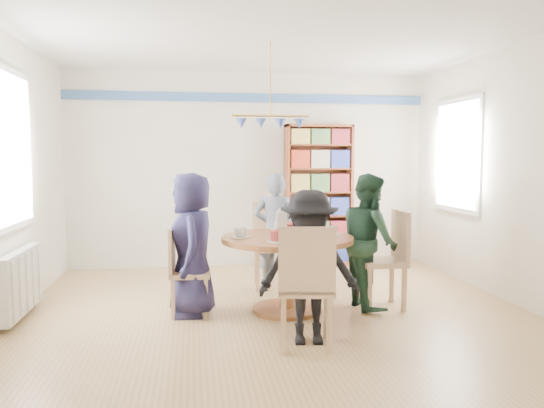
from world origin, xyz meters
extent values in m
plane|color=tan|center=(0.00, 0.00, 0.00)|extent=(5.00, 5.00, 0.00)
plane|color=white|center=(0.00, 0.00, 2.70)|extent=(5.00, 5.00, 0.00)
plane|color=white|center=(0.00, 2.50, 1.35)|extent=(5.00, 0.00, 5.00)
plane|color=white|center=(0.00, -2.50, 1.35)|extent=(5.00, 0.00, 5.00)
plane|color=white|center=(2.50, 0.00, 1.35)|extent=(0.00, 5.00, 5.00)
cube|color=#33548C|center=(0.00, 2.48, 2.35)|extent=(5.00, 0.02, 0.12)
cube|color=white|center=(-2.48, 0.30, 1.60)|extent=(0.03, 1.32, 1.52)
cube|color=white|center=(-2.46, 0.30, 1.60)|extent=(0.01, 1.20, 1.40)
cube|color=white|center=(2.48, 1.30, 1.55)|extent=(0.03, 1.12, 1.42)
cube|color=white|center=(2.46, 1.30, 1.55)|extent=(0.01, 1.00, 1.30)
cylinder|color=gold|center=(0.00, 0.50, 2.33)|extent=(0.01, 0.01, 0.75)
cylinder|color=gold|center=(0.00, 0.50, 1.95)|extent=(0.80, 0.02, 0.02)
cone|color=#465FC4|center=(-0.30, 0.50, 1.87)|extent=(0.11, 0.11, 0.10)
cone|color=#465FC4|center=(-0.10, 0.50, 1.87)|extent=(0.11, 0.11, 0.10)
cone|color=#465FC4|center=(0.10, 0.50, 1.87)|extent=(0.11, 0.11, 0.10)
cone|color=#465FC4|center=(0.30, 0.50, 1.87)|extent=(0.11, 0.11, 0.10)
cube|color=silver|center=(-2.42, 0.30, 0.35)|extent=(0.10, 1.00, 0.60)
cube|color=silver|center=(-2.36, -0.10, 0.35)|extent=(0.02, 0.06, 0.56)
cube|color=silver|center=(-2.36, 0.10, 0.35)|extent=(0.02, 0.06, 0.56)
cube|color=silver|center=(-2.36, 0.30, 0.35)|extent=(0.02, 0.06, 0.56)
cube|color=silver|center=(-2.36, 0.50, 0.35)|extent=(0.02, 0.06, 0.56)
cube|color=silver|center=(-2.36, 0.70, 0.35)|extent=(0.02, 0.06, 0.56)
cylinder|color=brown|center=(0.12, 0.16, 0.72)|extent=(1.30, 1.30, 0.05)
cylinder|color=brown|center=(0.12, 0.16, 0.35)|extent=(0.16, 0.16, 0.70)
cylinder|color=brown|center=(0.12, 0.16, 0.02)|extent=(0.70, 0.70, 0.04)
cube|color=tan|center=(-0.83, 0.18, 0.41)|extent=(0.40, 0.40, 0.05)
cube|color=tan|center=(-1.01, 0.19, 0.63)|extent=(0.06, 0.38, 0.45)
cube|color=tan|center=(-0.69, 0.01, 0.19)|extent=(0.04, 0.04, 0.39)
cube|color=tan|center=(-0.67, 0.32, 0.19)|extent=(0.04, 0.04, 0.39)
cube|color=tan|center=(-1.00, 0.03, 0.19)|extent=(0.04, 0.04, 0.39)
cube|color=tan|center=(-0.98, 0.34, 0.19)|extent=(0.04, 0.04, 0.39)
cube|color=tan|center=(1.08, 0.14, 0.47)|extent=(0.45, 0.45, 0.05)
cube|color=tan|center=(1.28, 0.14, 0.73)|extent=(0.05, 0.44, 0.52)
cube|color=tan|center=(0.91, 0.32, 0.22)|extent=(0.04, 0.04, 0.45)
cube|color=tan|center=(0.90, -0.03, 0.22)|extent=(0.04, 0.04, 0.45)
cube|color=tan|center=(1.26, 0.32, 0.22)|extent=(0.04, 0.04, 0.45)
cube|color=tan|center=(1.25, -0.04, 0.22)|extent=(0.04, 0.04, 0.45)
cube|color=tan|center=(0.11, 1.13, 0.47)|extent=(0.47, 0.47, 0.05)
cube|color=tan|center=(0.13, 1.33, 0.73)|extent=(0.44, 0.08, 0.52)
cube|color=tan|center=(-0.08, 0.97, 0.23)|extent=(0.05, 0.05, 0.45)
cube|color=tan|center=(0.28, 0.94, 0.23)|extent=(0.05, 0.05, 0.45)
cube|color=tan|center=(-0.05, 1.32, 0.23)|extent=(0.05, 0.05, 0.45)
cube|color=tan|center=(0.30, 1.29, 0.23)|extent=(0.05, 0.05, 0.45)
cube|color=tan|center=(0.09, -0.83, 0.47)|extent=(0.51, 0.51, 0.05)
cube|color=tan|center=(0.06, -1.02, 0.73)|extent=(0.44, 0.12, 0.52)
cube|color=tan|center=(0.30, -0.68, 0.23)|extent=(0.05, 0.05, 0.45)
cube|color=tan|center=(-0.06, -0.62, 0.23)|extent=(0.05, 0.05, 0.45)
cube|color=tan|center=(0.24, -1.03, 0.23)|extent=(0.05, 0.05, 0.45)
cube|color=tan|center=(-0.12, -0.97, 0.23)|extent=(0.05, 0.05, 0.45)
imported|color=#1C1B3C|center=(-0.81, 0.18, 0.69)|extent=(0.45, 0.68, 1.38)
imported|color=#193325|center=(0.97, 0.19, 0.68)|extent=(0.57, 0.70, 1.37)
imported|color=gray|center=(0.14, 1.06, 0.67)|extent=(0.56, 0.45, 1.35)
imported|color=black|center=(0.13, -0.76, 0.63)|extent=(0.86, 0.56, 1.26)
cube|color=brown|center=(0.50, 2.34, 0.99)|extent=(0.04, 0.28, 1.98)
cube|color=brown|center=(1.41, 2.34, 0.99)|extent=(0.04, 0.28, 1.98)
cube|color=brown|center=(0.96, 2.34, 1.96)|extent=(0.94, 0.28, 0.04)
cube|color=brown|center=(0.96, 2.34, 0.03)|extent=(0.94, 0.28, 0.06)
cube|color=brown|center=(0.96, 2.47, 0.99)|extent=(0.94, 0.02, 1.98)
cube|color=brown|center=(0.96, 2.34, 0.38)|extent=(0.89, 0.26, 0.02)
cube|color=brown|center=(0.96, 2.34, 0.71)|extent=(0.89, 0.26, 0.02)
cube|color=brown|center=(0.96, 2.34, 1.04)|extent=(0.89, 0.26, 0.02)
cube|color=brown|center=(0.96, 2.34, 1.37)|extent=(0.89, 0.26, 0.02)
cube|color=brown|center=(0.96, 2.34, 1.70)|extent=(0.89, 0.26, 0.02)
cube|color=#A22E19|center=(0.67, 2.32, 0.18)|extent=(0.26, 0.21, 0.25)
cube|color=beige|center=(0.96, 2.32, 0.18)|extent=(0.26, 0.21, 0.25)
cube|color=navy|center=(1.24, 2.32, 0.18)|extent=(0.26, 0.21, 0.25)
cube|color=#D5BD55|center=(0.67, 2.32, 0.51)|extent=(0.26, 0.21, 0.25)
cube|color=#4C7641|center=(0.96, 2.32, 0.51)|extent=(0.26, 0.21, 0.25)
cube|color=maroon|center=(1.24, 2.32, 0.51)|extent=(0.26, 0.21, 0.25)
cube|color=#A22E19|center=(0.67, 2.32, 0.84)|extent=(0.26, 0.21, 0.25)
cube|color=beige|center=(0.96, 2.32, 0.84)|extent=(0.26, 0.21, 0.25)
cube|color=navy|center=(1.24, 2.32, 0.84)|extent=(0.26, 0.21, 0.25)
cube|color=#D5BD55|center=(0.67, 2.32, 1.17)|extent=(0.26, 0.21, 0.25)
cube|color=#4C7641|center=(0.96, 2.32, 1.17)|extent=(0.26, 0.21, 0.25)
cube|color=maroon|center=(1.24, 2.32, 1.17)|extent=(0.26, 0.21, 0.25)
cube|color=#A22E19|center=(0.67, 2.32, 1.50)|extent=(0.26, 0.21, 0.25)
cube|color=beige|center=(0.96, 2.32, 1.50)|extent=(0.26, 0.21, 0.25)
cube|color=navy|center=(1.24, 2.32, 1.50)|extent=(0.26, 0.21, 0.25)
cube|color=#D5BD55|center=(0.67, 2.32, 1.81)|extent=(0.26, 0.21, 0.21)
cube|color=#4C7641|center=(0.96, 2.32, 1.81)|extent=(0.26, 0.21, 0.21)
cube|color=maroon|center=(1.24, 2.32, 1.81)|extent=(0.26, 0.21, 0.21)
cylinder|color=white|center=(0.07, 0.23, 0.87)|extent=(0.12, 0.12, 0.23)
sphere|color=white|center=(0.07, 0.23, 0.98)|extent=(0.09, 0.09, 0.09)
cylinder|color=silver|center=(0.23, 0.27, 0.88)|extent=(0.07, 0.07, 0.27)
cylinder|color=#465FC4|center=(0.23, 0.27, 1.03)|extent=(0.03, 0.03, 0.03)
cylinder|color=white|center=(0.16, 0.43, 0.76)|extent=(0.29, 0.29, 0.01)
cylinder|color=maroon|center=(0.16, 0.43, 0.80)|extent=(0.23, 0.23, 0.09)
cylinder|color=white|center=(0.02, -0.13, 0.76)|extent=(0.29, 0.29, 0.01)
cylinder|color=maroon|center=(0.02, -0.13, 0.80)|extent=(0.23, 0.23, 0.09)
cylinder|color=white|center=(-0.35, 0.16, 0.75)|extent=(0.19, 0.19, 0.01)
imported|color=white|center=(-0.35, 0.16, 0.80)|extent=(0.12, 0.12, 0.09)
cylinder|color=white|center=(0.58, 0.16, 0.75)|extent=(0.19, 0.19, 0.01)
imported|color=white|center=(0.58, 0.16, 0.79)|extent=(0.10, 0.10, 0.09)
cylinder|color=white|center=(0.12, 0.62, 0.75)|extent=(0.19, 0.19, 0.01)
imported|color=white|center=(0.12, 0.62, 0.80)|extent=(0.12, 0.12, 0.09)
cylinder|color=white|center=(0.12, -0.31, 0.75)|extent=(0.19, 0.19, 0.01)
imported|color=white|center=(0.12, -0.31, 0.79)|extent=(0.10, 0.10, 0.09)
camera|label=1|loc=(-0.80, -4.92, 1.52)|focal=35.00mm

